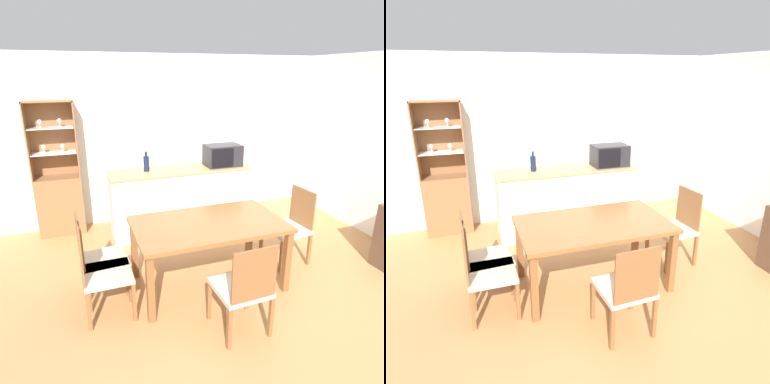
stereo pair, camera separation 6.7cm
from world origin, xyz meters
TOP-DOWN VIEW (x-y plane):
  - ground_plane at (0.00, 0.00)m, footprint 18.00×18.00m
  - wall_back at (0.00, 2.63)m, footprint 6.80×0.06m
  - kitchen_counter at (-0.01, 1.93)m, footprint 2.05×0.56m
  - display_cabinet at (-1.69, 2.44)m, footprint 0.64×0.33m
  - dining_table at (-0.15, 0.48)m, footprint 1.61×0.94m
  - dining_chair_head_near at (-0.15, -0.34)m, footprint 0.47×0.47m
  - dining_chair_side_right_far at (1.01, 0.62)m, footprint 0.49×0.49m
  - dining_chair_side_left_far at (-1.31, 0.61)m, footprint 0.49×0.49m
  - dining_chair_side_left_near at (-1.31, 0.34)m, footprint 0.46×0.46m
  - microwave at (0.65, 1.91)m, footprint 0.52×0.35m
  - wine_bottle at (-0.49, 1.97)m, footprint 0.08×0.08m

SIDE VIEW (x-z plane):
  - ground_plane at x=0.00m, z-range 0.00..0.00m
  - dining_chair_head_near at x=-0.15m, z-range 0.00..0.93m
  - dining_chair_side_right_far at x=1.01m, z-range 0.00..0.93m
  - dining_chair_side_left_far at x=-1.31m, z-range 0.00..0.93m
  - dining_chair_side_left_near at x=-1.31m, z-range 0.00..0.93m
  - kitchen_counter at x=-0.01m, z-range 0.00..0.96m
  - display_cabinet at x=-1.69m, z-range -0.37..1.55m
  - dining_table at x=-0.15m, z-range 0.29..1.04m
  - wine_bottle at x=-0.49m, z-range 0.93..1.22m
  - microwave at x=0.65m, z-range 0.96..1.27m
  - wall_back at x=0.00m, z-range 0.00..2.55m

